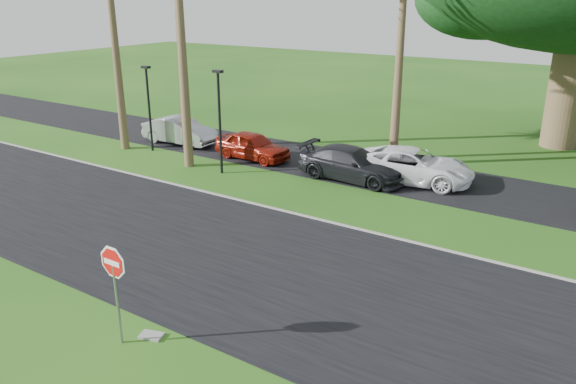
# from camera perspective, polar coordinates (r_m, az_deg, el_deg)

# --- Properties ---
(ground) EXTENTS (120.00, 120.00, 0.00)m
(ground) POSITION_cam_1_polar(r_m,az_deg,el_deg) (16.28, -9.62, -9.25)
(ground) COLOR #1D4B12
(ground) RESTS_ON ground
(road) EXTENTS (120.00, 8.00, 0.02)m
(road) POSITION_cam_1_polar(r_m,az_deg,el_deg) (17.60, -5.20, -6.67)
(road) COLOR black
(road) RESTS_ON ground
(parking_strip) EXTENTS (120.00, 5.00, 0.02)m
(parking_strip) POSITION_cam_1_polar(r_m,az_deg,el_deg) (26.03, 9.26, 1.99)
(parking_strip) COLOR black
(parking_strip) RESTS_ON ground
(curb) EXTENTS (120.00, 0.12, 0.06)m
(curb) POSITION_cam_1_polar(r_m,az_deg,el_deg) (20.62, 1.78, -2.47)
(curb) COLOR gray
(curb) RESTS_ON ground
(stop_sign_near) EXTENTS (1.05, 0.07, 2.62)m
(stop_sign_near) POSITION_cam_1_polar(r_m,az_deg,el_deg) (13.35, -17.23, -8.09)
(stop_sign_near) COLOR gray
(stop_sign_near) RESTS_ON ground
(streetlight_left) EXTENTS (0.45, 0.25, 4.34)m
(streetlight_left) POSITION_cam_1_polar(r_m,az_deg,el_deg) (29.64, -13.97, 8.78)
(streetlight_left) COLOR black
(streetlight_left) RESTS_ON ground
(streetlight_right) EXTENTS (0.45, 0.25, 4.64)m
(streetlight_right) POSITION_cam_1_polar(r_m,az_deg,el_deg) (25.16, -6.97, 7.71)
(streetlight_right) COLOR black
(streetlight_right) RESTS_ON ground
(car_silver) EXTENTS (4.35, 1.65, 1.42)m
(car_silver) POSITION_cam_1_polar(r_m,az_deg,el_deg) (31.02, -10.93, 6.09)
(car_silver) COLOR #9E9FA4
(car_silver) RESTS_ON ground
(car_red) EXTENTS (3.99, 1.74, 1.34)m
(car_red) POSITION_cam_1_polar(r_m,az_deg,el_deg) (27.66, -3.62, 4.69)
(car_red) COLOR maroon
(car_red) RESTS_ON ground
(car_dark) EXTENTS (4.92, 2.06, 1.42)m
(car_dark) POSITION_cam_1_polar(r_m,az_deg,el_deg) (24.65, 6.51, 2.82)
(car_dark) COLOR black
(car_dark) RESTS_ON ground
(car_minivan) EXTENTS (5.55, 3.18, 1.46)m
(car_minivan) POSITION_cam_1_polar(r_m,az_deg,el_deg) (24.76, 12.47, 2.60)
(car_minivan) COLOR white
(car_minivan) RESTS_ON ground
(utility_slab) EXTENTS (0.63, 0.50, 0.06)m
(utility_slab) POSITION_cam_1_polar(r_m,az_deg,el_deg) (14.25, -13.72, -13.99)
(utility_slab) COLOR gray
(utility_slab) RESTS_ON ground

